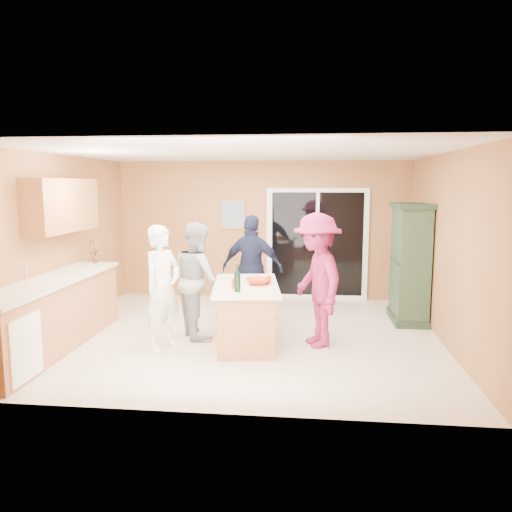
# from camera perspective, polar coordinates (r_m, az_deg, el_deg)

# --- Properties ---
(floor) EXTENTS (5.50, 5.50, 0.00)m
(floor) POSITION_cam_1_polar(r_m,az_deg,el_deg) (7.32, -1.27, -9.04)
(floor) COLOR white
(floor) RESTS_ON ground
(ceiling) EXTENTS (5.50, 5.00, 0.10)m
(ceiling) POSITION_cam_1_polar(r_m,az_deg,el_deg) (7.00, -1.34, 11.73)
(ceiling) COLOR silver
(ceiling) RESTS_ON wall_back
(wall_back) EXTENTS (5.50, 0.10, 2.60)m
(wall_back) POSITION_cam_1_polar(r_m,az_deg,el_deg) (9.51, 0.67, 2.97)
(wall_back) COLOR tan
(wall_back) RESTS_ON ground
(wall_front) EXTENTS (5.50, 0.10, 2.60)m
(wall_front) POSITION_cam_1_polar(r_m,az_deg,el_deg) (4.60, -5.37, -2.73)
(wall_front) COLOR tan
(wall_front) RESTS_ON ground
(wall_left) EXTENTS (0.10, 5.00, 2.60)m
(wall_left) POSITION_cam_1_polar(r_m,az_deg,el_deg) (7.88, -21.54, 1.30)
(wall_left) COLOR tan
(wall_left) RESTS_ON ground
(wall_right) EXTENTS (0.10, 5.00, 2.60)m
(wall_right) POSITION_cam_1_polar(r_m,az_deg,el_deg) (7.22, 20.89, 0.75)
(wall_right) COLOR tan
(wall_right) RESTS_ON ground
(left_cabinet_run) EXTENTS (0.65, 3.05, 1.24)m
(left_cabinet_run) POSITION_cam_1_polar(r_m,az_deg,el_deg) (6.98, -22.97, -6.61)
(left_cabinet_run) COLOR #B37045
(left_cabinet_run) RESTS_ON floor
(upper_cabinets) EXTENTS (0.35, 1.60, 0.75)m
(upper_cabinets) POSITION_cam_1_polar(r_m,az_deg,el_deg) (7.58, -21.29, 5.43)
(upper_cabinets) COLOR #B37045
(upper_cabinets) RESTS_ON wall_left
(sliding_door) EXTENTS (1.90, 0.07, 2.10)m
(sliding_door) POSITION_cam_1_polar(r_m,az_deg,el_deg) (9.46, 6.99, 1.35)
(sliding_door) COLOR white
(sliding_door) RESTS_ON floor
(framed_picture) EXTENTS (0.46, 0.04, 0.56)m
(framed_picture) POSITION_cam_1_polar(r_m,az_deg,el_deg) (9.53, -2.65, 4.78)
(framed_picture) COLOR #AB8155
(framed_picture) RESTS_ON wall_back
(kitchen_island) EXTENTS (1.06, 1.68, 0.83)m
(kitchen_island) POSITION_cam_1_polar(r_m,az_deg,el_deg) (6.85, -1.14, -6.86)
(kitchen_island) COLOR #B37045
(kitchen_island) RESTS_ON floor
(green_hutch) EXTENTS (0.54, 1.02, 1.88)m
(green_hutch) POSITION_cam_1_polar(r_m,az_deg,el_deg) (8.23, 17.17, -0.93)
(green_hutch) COLOR #1F3323
(green_hutch) RESTS_ON floor
(woman_white) EXTENTS (0.63, 0.71, 1.65)m
(woman_white) POSITION_cam_1_polar(r_m,az_deg,el_deg) (6.65, -10.61, -3.61)
(woman_white) COLOR white
(woman_white) RESTS_ON floor
(woman_grey) EXTENTS (0.93, 1.00, 1.64)m
(woman_grey) POSITION_cam_1_polar(r_m,az_deg,el_deg) (7.17, -6.62, -2.68)
(woman_grey) COLOR #A6A6A9
(woman_grey) RESTS_ON floor
(woman_navy) EXTENTS (1.05, 0.59, 1.69)m
(woman_navy) POSITION_cam_1_polar(r_m,az_deg,el_deg) (7.88, -0.42, -1.45)
(woman_navy) COLOR #191E38
(woman_navy) RESTS_ON floor
(woman_magenta) EXTENTS (1.04, 1.32, 1.80)m
(woman_magenta) POSITION_cam_1_polar(r_m,az_deg,el_deg) (6.72, 6.97, -2.76)
(woman_magenta) COLOR #94204C
(woman_magenta) RESTS_ON floor
(serving_bowl) EXTENTS (0.38, 0.38, 0.08)m
(serving_bowl) POSITION_cam_1_polar(r_m,az_deg,el_deg) (6.74, 0.22, -2.91)
(serving_bowl) COLOR red
(serving_bowl) RESTS_ON kitchen_island
(tulip_vase) EXTENTS (0.22, 0.17, 0.37)m
(tulip_vase) POSITION_cam_1_polar(r_m,az_deg,el_deg) (8.24, -17.94, 0.54)
(tulip_vase) COLOR red
(tulip_vase) RESTS_ON left_cabinet_run
(tumbler_near) EXTENTS (0.11, 0.11, 0.13)m
(tumbler_near) POSITION_cam_1_polar(r_m,az_deg,el_deg) (6.49, -2.43, -3.15)
(tumbler_near) COLOR red
(tumbler_near) RESTS_ON kitchen_island
(tumbler_far) EXTENTS (0.07, 0.07, 0.10)m
(tumbler_far) POSITION_cam_1_polar(r_m,az_deg,el_deg) (6.82, 1.47, -2.71)
(tumbler_far) COLOR red
(tumbler_far) RESTS_ON kitchen_island
(wine_bottle) EXTENTS (0.08, 0.08, 0.34)m
(wine_bottle) POSITION_cam_1_polar(r_m,az_deg,el_deg) (6.26, -2.14, -2.91)
(wine_bottle) COLOR black
(wine_bottle) RESTS_ON kitchen_island
(white_plate) EXTENTS (0.30, 0.30, 0.02)m
(white_plate) POSITION_cam_1_polar(r_m,az_deg,el_deg) (6.66, -1.58, -3.32)
(white_plate) COLOR white
(white_plate) RESTS_ON kitchen_island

